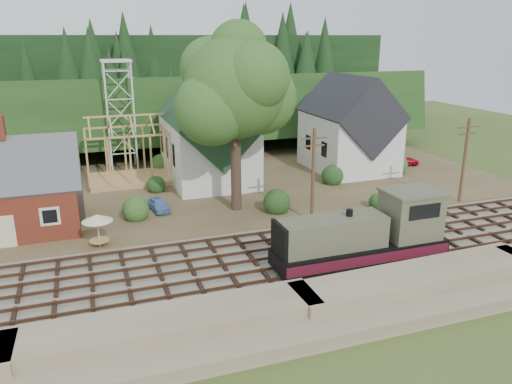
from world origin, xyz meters
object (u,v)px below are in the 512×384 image
object	(u,v)px
car_blue	(159,205)
car_red	(403,161)
patio_set	(97,219)
locomotive	(367,236)

from	to	relation	value
car_blue	car_red	size ratio (longest dim) A/B	0.84
car_blue	patio_set	size ratio (longest dim) A/B	1.33
locomotive	car_red	size ratio (longest dim) A/B	3.11
locomotive	patio_set	world-z (taller)	locomotive
locomotive	patio_set	distance (m)	18.94
car_red	car_blue	bearing A→B (deg)	116.11
locomotive	patio_set	xyz separation A→B (m)	(-16.92, 8.50, 0.25)
locomotive	car_red	world-z (taller)	locomotive
car_red	patio_set	xyz separation A→B (m)	(-34.95, -12.97, 1.54)
patio_set	car_blue	bearing A→B (deg)	50.21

